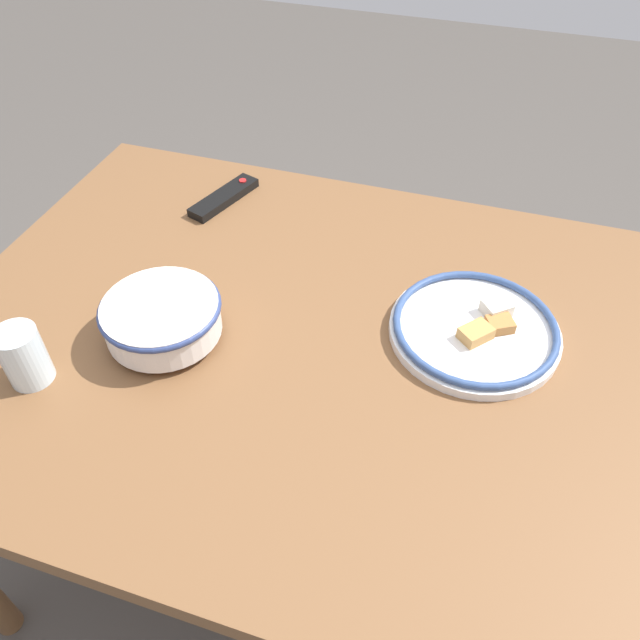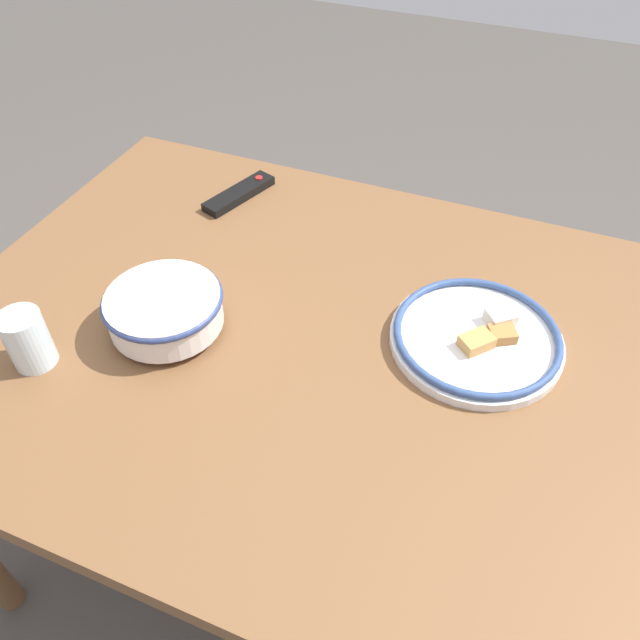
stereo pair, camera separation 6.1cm
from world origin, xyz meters
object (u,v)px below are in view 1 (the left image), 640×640
Objects in this scene: food_plate at (475,329)px; drinking_glass at (24,356)px; noodle_bowl at (162,317)px; tv_remote at (224,197)px.

drinking_glass is at bearing -154.89° from food_plate.
noodle_bowl is 0.70× the size of food_plate.
drinking_glass is (-0.09, -0.60, 0.04)m from tv_remote.
noodle_bowl is at bearing 42.73° from drinking_glass.
noodle_bowl reaches higher than tv_remote.
noodle_bowl is at bearing -61.37° from tv_remote.
noodle_bowl is 0.45m from tv_remote.
drinking_glass reaches higher than noodle_bowl.
drinking_glass reaches higher than food_plate.
food_plate is (0.54, 0.18, -0.03)m from noodle_bowl.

